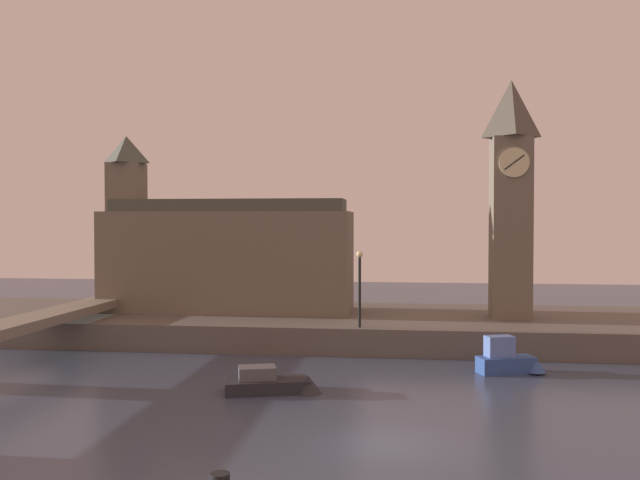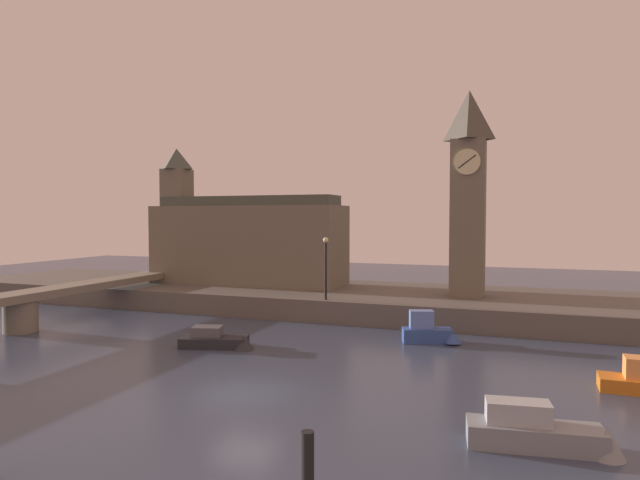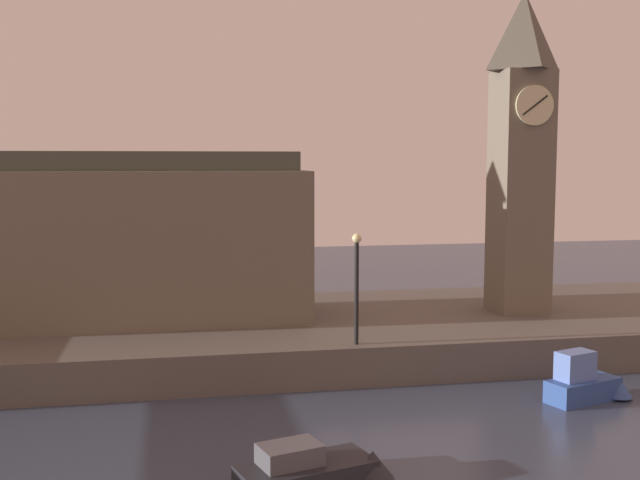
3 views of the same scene
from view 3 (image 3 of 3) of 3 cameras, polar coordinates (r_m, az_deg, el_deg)
far_embankment at (r=34.51m, az=3.46°, el=-6.74°), size 70.00×12.00×1.50m
clock_tower at (r=35.59m, az=14.68°, el=6.58°), size 2.49×2.53×14.14m
parliament_hall at (r=33.54m, az=-15.60°, el=0.26°), size 15.89×5.13×11.36m
streetlamp at (r=28.38m, az=2.73°, el=-2.68°), size 0.36×0.36×4.14m
boat_barge_dark at (r=20.73m, az=0.29°, el=-16.58°), size 4.52×2.43×1.22m
boat_tour_blue at (r=28.61m, az=19.18°, el=-10.00°), size 3.42×1.85×1.77m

